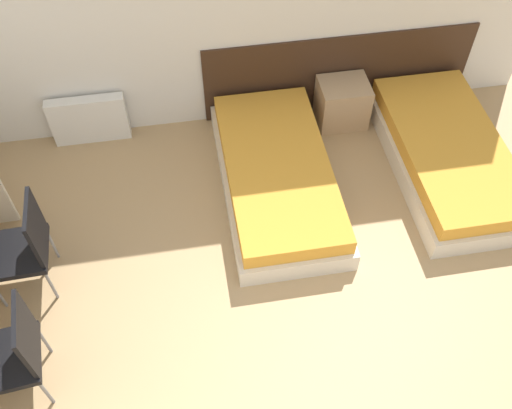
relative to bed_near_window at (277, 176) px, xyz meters
name	(u,v)px	position (x,y,z in m)	size (l,w,h in m)	color
headboard_panel	(339,73)	(0.82, 1.04, 0.25)	(2.74, 0.03, 0.86)	#382316
bed_near_window	(277,176)	(0.00, 0.00, 0.00)	(1.00, 2.01, 0.36)	beige
bed_near_door	(447,154)	(1.64, 0.00, 0.00)	(1.00, 2.01, 0.36)	beige
nightstand	(342,103)	(0.82, 0.80, 0.06)	(0.49, 0.40, 0.47)	tan
radiator	(89,120)	(-1.69, 0.95, 0.08)	(0.74, 0.12, 0.51)	silver
chair_near_laptop	(24,245)	(-2.11, -0.65, 0.32)	(0.47, 0.47, 0.92)	black
chair_near_notebook	(13,352)	(-2.11, -1.53, 0.32)	(0.50, 0.50, 0.92)	black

